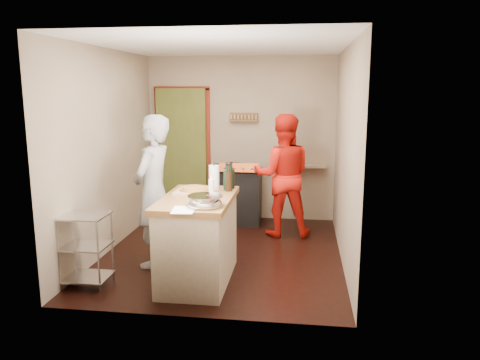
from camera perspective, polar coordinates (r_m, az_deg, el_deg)
name	(u,v)px	position (r m, az deg, el deg)	size (l,w,h in m)	color
floor	(223,253)	(6.14, -2.06, -8.87)	(3.50, 3.50, 0.00)	black
back_wall	(202,148)	(7.70, -4.60, 3.86)	(3.00, 0.44, 2.60)	tan
left_wall	(108,151)	(6.25, -15.85, 3.37)	(0.04, 3.50, 2.60)	tan
right_wall	(345,156)	(5.77, 12.73, 2.89)	(0.04, 3.50, 2.60)	tan
ceiling	(222,44)	(5.79, -2.25, 16.18)	(3.00, 3.50, 0.02)	white
stove	(241,195)	(7.36, 0.14, -1.84)	(0.60, 0.63, 1.00)	black
wire_shelving	(86,247)	(5.29, -18.30, -7.73)	(0.48, 0.40, 0.80)	silver
island	(198,237)	(5.16, -5.11, -6.95)	(0.74, 1.35, 1.26)	beige
person_stripe	(153,192)	(5.61, -10.54, -1.39)	(0.66, 0.43, 1.80)	#B7B8BD
person_red	(283,175)	(6.71, 5.22, 0.56)	(0.85, 0.66, 1.75)	red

